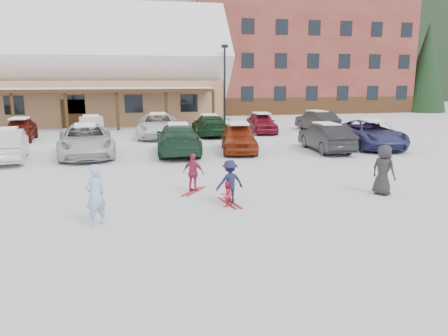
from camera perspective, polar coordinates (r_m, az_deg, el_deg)
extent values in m
plane|color=silver|center=(13.35, -0.38, -5.12)|extent=(160.00, 160.00, 0.00)
cube|color=black|center=(98.71, -10.90, 20.41)|extent=(300.00, 70.00, 38.00)
cube|color=tan|center=(41.08, -21.08, 8.12)|extent=(28.00, 10.00, 3.60)
cube|color=#422814|center=(34.93, -22.80, 9.28)|extent=(25.20, 2.60, 0.25)
cube|color=white|center=(41.06, -21.48, 13.32)|extent=(29.12, 9.69, 9.69)
cube|color=maroon|center=(53.85, 8.58, 13.93)|extent=(24.00, 14.00, 12.00)
cube|color=maroon|center=(50.61, -8.58, 12.37)|extent=(7.00, 12.60, 9.00)
cube|color=#422814|center=(47.43, 11.32, 7.97)|extent=(24.00, 0.10, 1.80)
cylinder|color=black|center=(36.27, 0.08, 10.55)|extent=(0.16, 0.16, 6.18)
cube|color=black|center=(36.35, 0.08, 15.63)|extent=(0.50, 0.25, 0.25)
cylinder|color=black|center=(55.23, 24.52, 7.41)|extent=(0.60, 0.60, 1.32)
cone|color=black|center=(55.18, 25.02, 13.21)|extent=(4.84, 4.84, 9.90)
cylinder|color=black|center=(57.25, -3.26, 8.44)|extent=(0.60, 0.60, 1.08)
cone|color=black|center=(57.17, -3.32, 13.03)|extent=(3.96, 3.96, 8.10)
cylinder|color=black|center=(69.05, 20.37, 8.43)|extent=(0.60, 0.60, 1.38)
cone|color=black|center=(69.03, 20.72, 13.28)|extent=(5.06, 5.06, 10.35)
imported|color=#A0B9EA|center=(11.99, -16.47, -3.44)|extent=(0.72, 0.69, 1.67)
imported|color=red|center=(13.29, 0.33, -3.44)|extent=(0.47, 0.43, 0.78)
imported|color=#1A1A3F|center=(13.55, 0.77, -1.84)|extent=(0.97, 0.67, 1.38)
cube|color=#A41719|center=(13.72, 0.76, -4.58)|extent=(0.45, 1.41, 0.03)
imported|color=#A72556|center=(14.97, -4.02, -0.62)|extent=(0.83, 0.72, 1.34)
cube|color=#A41719|center=(15.12, -3.98, -3.05)|extent=(0.96, 1.27, 0.03)
imported|color=#252528|center=(15.51, 20.11, -0.22)|extent=(0.85, 0.98, 1.70)
imported|color=silver|center=(22.83, -26.54, 2.69)|extent=(2.26, 4.80, 1.52)
imported|color=silver|center=(22.85, -17.60, 3.45)|extent=(3.20, 5.90, 1.57)
imported|color=#1B3B28|center=(22.52, -6.01, 3.80)|extent=(2.46, 5.45, 1.55)
imported|color=maroon|center=(23.09, 1.95, 4.00)|extent=(2.51, 4.67, 1.51)
imported|color=black|center=(23.90, 13.16, 3.92)|extent=(1.69, 4.52, 1.47)
imported|color=navy|center=(25.88, 18.64, 4.24)|extent=(3.15, 5.71, 1.51)
imported|color=#5B160C|center=(29.92, -25.08, 4.59)|extent=(1.88, 4.20, 1.40)
imported|color=#B0B1B5|center=(30.16, -16.93, 5.22)|extent=(1.88, 4.34, 1.39)
imported|color=white|center=(29.04, -8.61, 5.53)|extent=(2.93, 5.76, 1.56)
imported|color=black|center=(29.55, -1.88, 5.61)|extent=(1.97, 4.84, 1.40)
imported|color=maroon|center=(31.13, 4.93, 5.89)|extent=(1.84, 4.18, 1.40)
imported|color=black|center=(32.76, 12.04, 6.02)|extent=(1.83, 4.54, 1.47)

